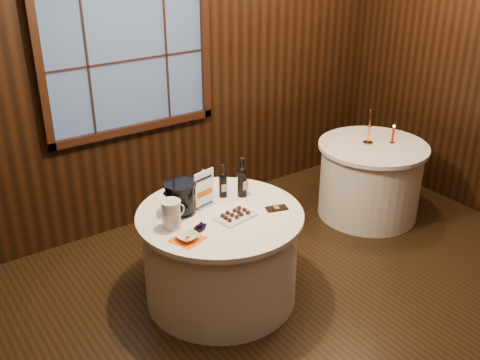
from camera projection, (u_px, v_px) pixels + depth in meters
back_wall at (128, 71)px, 5.02m from camera, size 6.00×0.10×3.00m
main_table at (221, 255)px, 4.42m from camera, size 1.28×1.28×0.77m
side_table at (370, 180)px, 5.68m from camera, size 1.08×1.08×0.77m
sign_stand at (204, 194)px, 4.31m from camera, size 0.19×0.12×0.32m
port_bottle_left at (223, 183)px, 4.46m from camera, size 0.07×0.07×0.28m
port_bottle_right at (242, 180)px, 4.45m from camera, size 0.08×0.09×0.33m
ice_bucket at (181, 197)px, 4.21m from camera, size 0.25×0.25×0.25m
chocolate_plate at (235, 215)px, 4.19m from camera, size 0.32×0.24×0.04m
chocolate_box at (277, 208)px, 4.31m from camera, size 0.18×0.13×0.01m
grape_bunch at (202, 228)px, 4.02m from camera, size 0.19×0.11×0.04m
glass_pitcher at (171, 214)px, 4.02m from camera, size 0.20×0.15×0.21m
orange_napkin at (188, 239)px, 3.91m from camera, size 0.26×0.26×0.00m
cracker_bowl at (187, 237)px, 3.90m from camera, size 0.18×0.18×0.04m
brass_candlestick at (369, 131)px, 5.47m from camera, size 0.10×0.10×0.36m
red_candle at (393, 136)px, 5.50m from camera, size 0.05×0.05×0.19m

